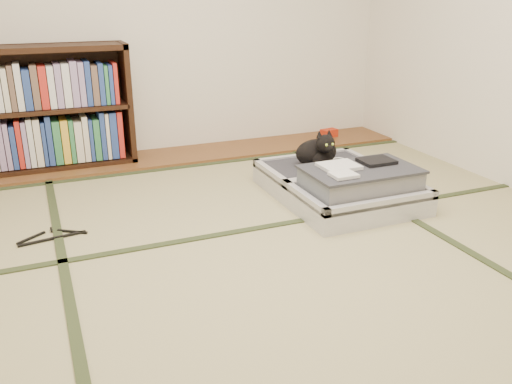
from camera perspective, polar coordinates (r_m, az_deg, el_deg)
name	(u,v)px	position (r m, az deg, el deg)	size (l,w,h in m)	color
floor	(273,261)	(2.80, 1.82, -7.25)	(4.50, 4.50, 0.00)	tan
wood_strip	(174,156)	(4.57, -8.59, 3.77)	(4.00, 0.50, 0.02)	brown
red_item	(329,133)	(5.13, 7.69, 6.18)	(0.15, 0.09, 0.07)	#B5260E
tatami_borders	(239,224)	(3.21, -1.82, -3.40)	(4.00, 4.50, 0.01)	#2D381E
bookcase	(32,112)	(4.41, -22.49, 7.77)	(1.45, 0.33, 0.93)	black
suitcase	(341,184)	(3.59, 8.98, 0.79)	(0.79, 1.05, 0.31)	silver
cat	(318,152)	(3.78, 6.58, 4.22)	(0.35, 0.35, 0.28)	black
cable_coil	(338,161)	(3.92, 8.63, 3.29)	(0.11, 0.11, 0.03)	white
hanger	(52,236)	(3.25, -20.66, -4.40)	(0.38, 0.20, 0.01)	black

